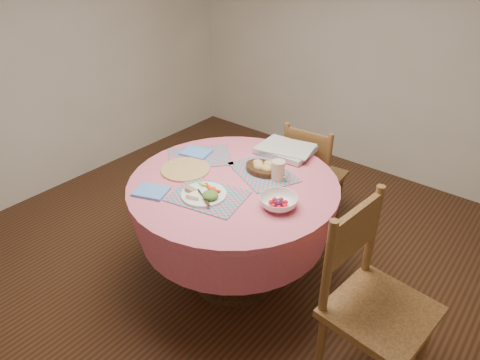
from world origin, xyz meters
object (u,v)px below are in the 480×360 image
object	(u,v)px
bread_bowl	(263,167)
dining_table	(234,209)
latte_mug	(279,170)
chair_back	(312,174)
wicker_trivet	(185,169)
fruit_bowl	(278,202)
dinner_plate	(204,194)
chair_right	(371,298)

from	to	relation	value
bread_bowl	dining_table	bearing A→B (deg)	-109.54
bread_bowl	latte_mug	distance (m)	0.13
chair_back	wicker_trivet	size ratio (longest dim) A/B	2.89
latte_mug	fruit_bowl	bearing A→B (deg)	-55.23
chair_back	dinner_plate	distance (m)	1.11
dining_table	dinner_plate	distance (m)	0.32
bread_bowl	chair_back	bearing A→B (deg)	90.50
chair_right	bread_bowl	size ratio (longest dim) A/B	4.36
chair_right	wicker_trivet	size ratio (longest dim) A/B	3.34
wicker_trivet	fruit_bowl	bearing A→B (deg)	2.54
latte_mug	dinner_plate	bearing A→B (deg)	-117.15
chair_back	dinner_plate	xyz separation A→B (m)	(-0.08, -1.06, 0.32)
dining_table	latte_mug	size ratio (longest dim) A/B	10.60
wicker_trivet	dinner_plate	xyz separation A→B (m)	(0.30, -0.15, 0.02)
chair_right	bread_bowl	bearing A→B (deg)	75.89
chair_back	fruit_bowl	bearing A→B (deg)	103.22
wicker_trivet	fruit_bowl	distance (m)	0.67
dining_table	wicker_trivet	bearing A→B (deg)	-165.73
dining_table	latte_mug	world-z (taller)	latte_mug
wicker_trivet	chair_back	bearing A→B (deg)	67.29
dining_table	fruit_bowl	size ratio (longest dim) A/B	5.72
chair_back	fruit_bowl	xyz separation A→B (m)	(0.29, -0.88, 0.33)
latte_mug	bread_bowl	bearing A→B (deg)	172.11
wicker_trivet	bread_bowl	world-z (taller)	bread_bowl
dining_table	chair_right	size ratio (longest dim) A/B	1.24
chair_right	chair_back	distance (m)	1.30
dining_table	fruit_bowl	distance (m)	0.42
chair_right	bread_bowl	world-z (taller)	chair_right
dining_table	bread_bowl	xyz separation A→B (m)	(0.07, 0.20, 0.23)
dinner_plate	fruit_bowl	world-z (taller)	fruit_bowl
dining_table	bread_bowl	bearing A→B (deg)	70.46
dining_table	dinner_plate	size ratio (longest dim) A/B	4.91
chair_back	bread_bowl	size ratio (longest dim) A/B	3.77
wicker_trivet	latte_mug	size ratio (longest dim) A/B	2.56
chair_back	fruit_bowl	world-z (taller)	chair_back
bread_bowl	wicker_trivet	bearing A→B (deg)	-144.20
wicker_trivet	bread_bowl	size ratio (longest dim) A/B	1.30
wicker_trivet	chair_right	bearing A→B (deg)	-1.99
wicker_trivet	bread_bowl	xyz separation A→B (m)	(0.39, 0.28, 0.03)
chair_back	chair_right	bearing A→B (deg)	127.98
dining_table	dinner_plate	xyz separation A→B (m)	(-0.02, -0.23, 0.22)
fruit_bowl	wicker_trivet	bearing A→B (deg)	-177.46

